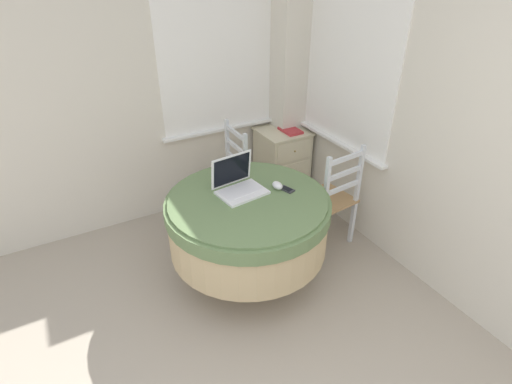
# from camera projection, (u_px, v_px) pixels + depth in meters

# --- Properties ---
(corner_room_shell) EXTENTS (4.26, 4.88, 2.55)m
(corner_room_shell) POSITION_uv_depth(u_px,v_px,m) (280.00, 112.00, 2.81)
(corner_room_shell) COLOR beige
(corner_room_shell) RESTS_ON ground_plane
(round_dining_table) EXTENTS (1.19, 1.19, 0.75)m
(round_dining_table) POSITION_uv_depth(u_px,v_px,m) (248.00, 220.00, 2.93)
(round_dining_table) COLOR #4C3D2D
(round_dining_table) RESTS_ON ground_plane
(laptop) EXTENTS (0.37, 0.31, 0.26)m
(laptop) POSITION_uv_depth(u_px,v_px,m) (238.00, 184.00, 2.88)
(laptop) COLOR white
(laptop) RESTS_ON round_dining_table
(computer_mouse) EXTENTS (0.06, 0.10, 0.05)m
(computer_mouse) POSITION_uv_depth(u_px,v_px,m) (277.00, 185.00, 2.93)
(computer_mouse) COLOR white
(computer_mouse) RESTS_ON round_dining_table
(cell_phone) EXTENTS (0.09, 0.13, 0.01)m
(cell_phone) POSITION_uv_depth(u_px,v_px,m) (287.00, 189.00, 2.92)
(cell_phone) COLOR #2D2D33
(cell_phone) RESTS_ON round_dining_table
(dining_chair_near_back_window) EXTENTS (0.39, 0.43, 0.95)m
(dining_chair_near_back_window) POSITION_uv_depth(u_px,v_px,m) (225.00, 180.00, 3.67)
(dining_chair_near_back_window) COLOR #A87F51
(dining_chair_near_back_window) RESTS_ON ground_plane
(dining_chair_near_right_window) EXTENTS (0.46, 0.43, 0.95)m
(dining_chair_near_right_window) POSITION_uv_depth(u_px,v_px,m) (330.00, 199.00, 3.38)
(dining_chair_near_right_window) COLOR #A87F51
(dining_chair_near_right_window) RESTS_ON ground_plane
(corner_cabinet) EXTENTS (0.47, 0.47, 0.72)m
(corner_cabinet) POSITION_uv_depth(u_px,v_px,m) (282.00, 163.00, 4.16)
(corner_cabinet) COLOR beige
(corner_cabinet) RESTS_ON ground_plane
(book_on_cabinet) EXTENTS (0.16, 0.24, 0.02)m
(book_on_cabinet) POSITION_uv_depth(u_px,v_px,m) (290.00, 130.00, 3.95)
(book_on_cabinet) COLOR #BC3338
(book_on_cabinet) RESTS_ON corner_cabinet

